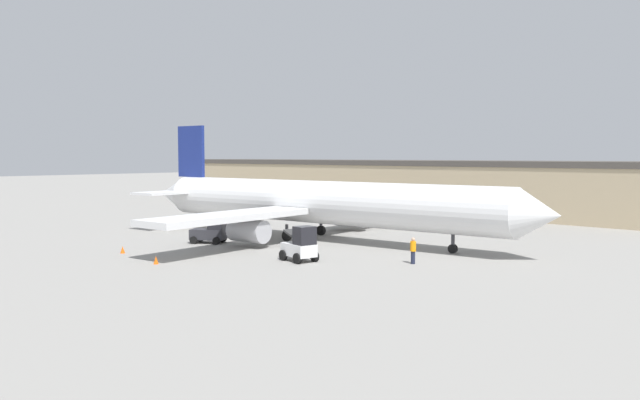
{
  "coord_description": "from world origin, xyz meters",
  "views": [
    {
      "loc": [
        37.61,
        -40.29,
        7.46
      ],
      "look_at": [
        0.0,
        0.0,
        3.54
      ],
      "focal_mm": 35.0,
      "sensor_mm": 36.0,
      "label": 1
    }
  ],
  "objects": [
    {
      "name": "ground_plane",
      "position": [
        0.0,
        0.0,
        0.0
      ],
      "size": [
        400.0,
        400.0,
        0.0
      ],
      "primitive_type": "plane",
      "color": "gray"
    },
    {
      "name": "terminal_building",
      "position": [
        -14.3,
        32.23,
        3.42
      ],
      "size": [
        83.29,
        11.63,
        6.82
      ],
      "color": "tan",
      "rests_on": "ground_plane"
    },
    {
      "name": "airplane",
      "position": [
        -0.93,
        -0.09,
        3.27
      ],
      "size": [
        43.01,
        34.5,
        10.57
      ],
      "rotation": [
        0.0,
        0.0,
        0.1
      ],
      "color": "silver",
      "rests_on": "ground_plane"
    },
    {
      "name": "ground_crew_worker",
      "position": [
        13.23,
        -4.75,
        0.98
      ],
      "size": [
        0.4,
        0.4,
        1.83
      ],
      "rotation": [
        0.0,
        0.0,
        3.0
      ],
      "color": "#1E2338",
      "rests_on": "ground_plane"
    },
    {
      "name": "baggage_tug",
      "position": [
        -5.24,
        -8.01,
        1.08
      ],
      "size": [
        3.27,
        2.93,
        2.43
      ],
      "rotation": [
        0.0,
        0.0,
        0.55
      ],
      "color": "#2D2D33",
      "rests_on": "ground_plane"
    },
    {
      "name": "belt_loader_truck",
      "position": [
        6.86,
        -9.37,
        1.15
      ],
      "size": [
        2.78,
        2.17,
        2.54
      ],
      "rotation": [
        0.0,
        0.0,
        -0.18
      ],
      "color": "silver",
      "rests_on": "ground_plane"
    },
    {
      "name": "safety_cone_near",
      "position": [
        0.32,
        -16.93,
        0.28
      ],
      "size": [
        0.36,
        0.36,
        0.55
      ],
      "color": "#EF590F",
      "rests_on": "ground_plane"
    },
    {
      "name": "safety_cone_far",
      "position": [
        -5.74,
        -16.03,
        0.28
      ],
      "size": [
        0.36,
        0.36,
        0.55
      ],
      "color": "#EF590F",
      "rests_on": "ground_plane"
    }
  ]
}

